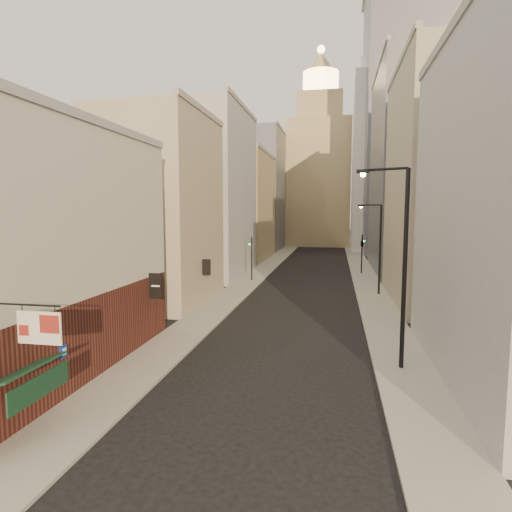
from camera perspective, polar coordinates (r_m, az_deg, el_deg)
The scene contains 16 objects.
sidewalk_left at distance 65.29m, azimuth 2.14°, elevation -0.89°, with size 3.00×140.00×0.15m, color gray.
sidewalk_right at distance 64.70m, azimuth 13.60°, elevation -1.12°, with size 3.00×140.00×0.15m, color gray.
near_building_left at distance 22.96m, azimuth -26.96°, elevation 0.53°, with size 8.30×23.04×12.30m.
left_bldg_beige at distance 38.18m, azimuth -12.61°, elevation 5.96°, with size 8.00×12.00×16.00m, color #9E957D.
left_bldg_grey at distance 53.30m, azimuth -5.83°, elevation 8.21°, with size 8.00×16.00×20.00m, color gray.
left_bldg_tan at distance 70.72m, azimuth -1.68°, elevation 6.49°, with size 8.00×18.00×17.00m, color tan.
left_bldg_wingrid at distance 90.46m, azimuth 1.03°, elevation 8.61°, with size 8.00×20.00×24.00m, color gray.
right_bldg_beige at distance 40.20m, azimuth 23.79°, elevation 8.45°, with size 8.00×16.00×20.00m, color #9E957D.
right_bldg_wingrid at distance 60.01m, azimuth 19.51°, elevation 10.53°, with size 8.00×20.00×26.00m, color gray.
highrise at distance 90.16m, azimuth 20.88°, elevation 16.99°, with size 21.00×23.00×51.20m.
clock_tower at distance 101.66m, azimuth 8.44°, elevation 11.45°, with size 14.00×14.00×44.90m.
white_tower at distance 88.04m, azimuth 15.45°, elevation 12.78°, with size 8.00×8.00×41.50m.
streetlamp_near at distance 22.14m, azimuth 18.61°, elevation -0.01°, with size 2.49×1.19×10.07m.
streetlamp_mid at distance 41.49m, azimuth 15.93°, elevation 1.56°, with size 2.23×0.56×8.55m.
traffic_light_left at distance 48.22m, azimuth -0.58°, elevation 0.78°, with size 0.54×0.42×5.00m.
traffic_light_right at distance 54.84m, azimuth 13.96°, elevation 1.56°, with size 0.74×0.74×5.00m.
Camera 1 is at (2.98, -9.12, 7.97)m, focal length 30.00 mm.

